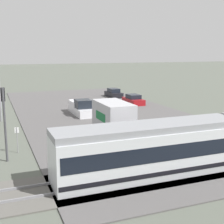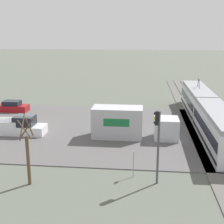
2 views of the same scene
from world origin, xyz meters
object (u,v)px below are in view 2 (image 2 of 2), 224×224
(box_truck, at_px, (129,124))
(no_parking_sign, at_px, (133,161))
(light_rail_tram, at_px, (206,112))
(traffic_light_pole, at_px, (157,138))
(sedan_car_1, at_px, (12,107))
(pickup_truck, at_px, (19,127))
(street_tree, at_px, (28,154))

(box_truck, distance_m, no_parking_sign, 8.76)
(box_truck, bearing_deg, light_rail_tram, 120.46)
(traffic_light_pole, bearing_deg, box_truck, -165.88)
(light_rail_tram, distance_m, sedan_car_1, 25.01)
(box_truck, relative_size, no_parking_sign, 4.24)
(pickup_truck, xyz_separation_m, street_tree, (10.59, 5.10, 1.49))
(street_tree, bearing_deg, box_truck, 148.90)
(traffic_light_pole, distance_m, no_parking_sign, 2.86)
(light_rail_tram, distance_m, box_truck, 9.80)
(no_parking_sign, bearing_deg, street_tree, -74.87)
(traffic_light_pole, bearing_deg, street_tree, -83.11)
(sedan_car_1, height_order, street_tree, street_tree)
(pickup_truck, height_order, street_tree, street_tree)
(box_truck, xyz_separation_m, traffic_light_pole, (9.60, 2.41, 1.91))
(traffic_light_pole, relative_size, street_tree, 1.04)
(pickup_truck, relative_size, no_parking_sign, 2.91)
(pickup_truck, bearing_deg, traffic_light_pole, 55.69)
(traffic_light_pole, relative_size, no_parking_sign, 2.61)
(street_tree, xyz_separation_m, no_parking_sign, (-1.95, 7.20, -1.06))
(traffic_light_pole, bearing_deg, light_rail_tram, 157.51)
(light_rail_tram, bearing_deg, traffic_light_pole, -22.49)
(sedan_car_1, xyz_separation_m, no_parking_sign, (17.82, 16.97, 0.58))
(box_truck, height_order, street_tree, street_tree)
(pickup_truck, distance_m, no_parking_sign, 15.04)
(pickup_truck, bearing_deg, no_parking_sign, 54.91)
(light_rail_tram, distance_m, traffic_light_pole, 15.86)
(traffic_light_pole, height_order, street_tree, traffic_light_pole)
(light_rail_tram, relative_size, street_tree, 4.92)
(box_truck, xyz_separation_m, sedan_car_1, (-9.10, -16.20, -0.84))
(sedan_car_1, bearing_deg, no_parking_sign, 43.60)
(light_rail_tram, height_order, pickup_truck, light_rail_tram)
(no_parking_sign, bearing_deg, box_truck, -174.98)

